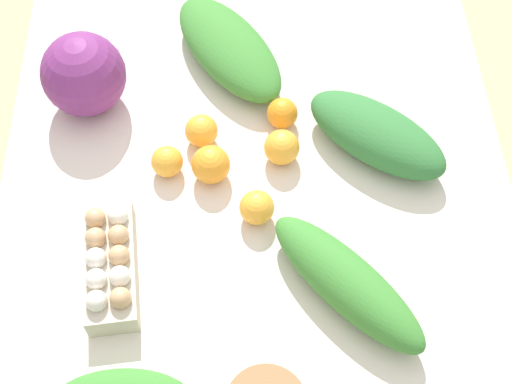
{
  "coord_description": "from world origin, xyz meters",
  "views": [
    {
      "loc": [
        0.79,
        -0.03,
        2.02
      ],
      "look_at": [
        0.0,
        0.0,
        0.76
      ],
      "focal_mm": 50.0,
      "sensor_mm": 36.0,
      "label": 1
    }
  ],
  "objects_px": {
    "orange_3": "(282,147)",
    "greens_bunch_beet_tops": "(377,134)",
    "greens_bunch_chard": "(229,48)",
    "orange_4": "(167,161)",
    "cabbage_purple": "(84,74)",
    "orange_1": "(255,208)",
    "egg_carton": "(110,263)",
    "orange_2": "(201,131)",
    "greens_bunch_kale": "(347,282)",
    "orange_0": "(211,164)",
    "orange_5": "(282,113)"
  },
  "relations": [
    {
      "from": "greens_bunch_beet_tops",
      "to": "orange_4",
      "type": "xyz_separation_m",
      "value": [
        0.04,
        -0.45,
        -0.02
      ]
    },
    {
      "from": "greens_bunch_chard",
      "to": "greens_bunch_kale",
      "type": "height_order",
      "value": "greens_bunch_kale"
    },
    {
      "from": "greens_bunch_kale",
      "to": "orange_4",
      "type": "distance_m",
      "value": 0.46
    },
    {
      "from": "greens_bunch_beet_tops",
      "to": "orange_3",
      "type": "bearing_deg",
      "value": -84.66
    },
    {
      "from": "greens_bunch_chard",
      "to": "orange_2",
      "type": "distance_m",
      "value": 0.24
    },
    {
      "from": "orange_4",
      "to": "orange_5",
      "type": "bearing_deg",
      "value": 115.54
    },
    {
      "from": "egg_carton",
      "to": "orange_5",
      "type": "xyz_separation_m",
      "value": [
        -0.36,
        0.35,
        -0.01
      ]
    },
    {
      "from": "orange_5",
      "to": "cabbage_purple",
      "type": "bearing_deg",
      "value": -100.12
    },
    {
      "from": "cabbage_purple",
      "to": "orange_1",
      "type": "xyz_separation_m",
      "value": [
        0.32,
        0.37,
        -0.06
      ]
    },
    {
      "from": "greens_bunch_beet_tops",
      "to": "orange_5",
      "type": "bearing_deg",
      "value": -111.03
    },
    {
      "from": "greens_bunch_beet_tops",
      "to": "orange_3",
      "type": "distance_m",
      "value": 0.21
    },
    {
      "from": "greens_bunch_chard",
      "to": "greens_bunch_beet_tops",
      "type": "height_order",
      "value": "greens_bunch_beet_tops"
    },
    {
      "from": "orange_2",
      "to": "orange_3",
      "type": "xyz_separation_m",
      "value": [
        0.05,
        0.17,
        0.0
      ]
    },
    {
      "from": "greens_bunch_chard",
      "to": "orange_4",
      "type": "bearing_deg",
      "value": -23.86
    },
    {
      "from": "egg_carton",
      "to": "greens_bunch_kale",
      "type": "relative_size",
      "value": 0.71
    },
    {
      "from": "orange_4",
      "to": "egg_carton",
      "type": "bearing_deg",
      "value": -22.87
    },
    {
      "from": "cabbage_purple",
      "to": "orange_5",
      "type": "xyz_separation_m",
      "value": [
        0.08,
        0.44,
        -0.06
      ]
    },
    {
      "from": "egg_carton",
      "to": "orange_2",
      "type": "xyz_separation_m",
      "value": [
        -0.32,
        0.17,
        -0.01
      ]
    },
    {
      "from": "greens_bunch_chard",
      "to": "orange_0",
      "type": "xyz_separation_m",
      "value": [
        0.33,
        -0.04,
        -0.01
      ]
    },
    {
      "from": "greens_bunch_beet_tops",
      "to": "orange_1",
      "type": "bearing_deg",
      "value": -58.23
    },
    {
      "from": "greens_bunch_chard",
      "to": "orange_4",
      "type": "relative_size",
      "value": 5.48
    },
    {
      "from": "orange_0",
      "to": "orange_4",
      "type": "relative_size",
      "value": 1.21
    },
    {
      "from": "greens_bunch_chard",
      "to": "orange_3",
      "type": "bearing_deg",
      "value": 20.91
    },
    {
      "from": "cabbage_purple",
      "to": "greens_bunch_kale",
      "type": "relative_size",
      "value": 0.5
    },
    {
      "from": "cabbage_purple",
      "to": "orange_3",
      "type": "xyz_separation_m",
      "value": [
        0.17,
        0.43,
        -0.05
      ]
    },
    {
      "from": "greens_bunch_kale",
      "to": "orange_5",
      "type": "bearing_deg",
      "value": -166.8
    },
    {
      "from": "greens_bunch_chard",
      "to": "orange_4",
      "type": "height_order",
      "value": "greens_bunch_chard"
    },
    {
      "from": "orange_0",
      "to": "orange_4",
      "type": "distance_m",
      "value": 0.1
    },
    {
      "from": "greens_bunch_chard",
      "to": "orange_3",
      "type": "relative_size",
      "value": 4.83
    },
    {
      "from": "orange_3",
      "to": "greens_bunch_beet_tops",
      "type": "bearing_deg",
      "value": 95.34
    },
    {
      "from": "cabbage_purple",
      "to": "orange_4",
      "type": "xyz_separation_m",
      "value": [
        0.2,
        0.18,
        -0.06
      ]
    },
    {
      "from": "egg_carton",
      "to": "greens_bunch_chard",
      "type": "xyz_separation_m",
      "value": [
        -0.55,
        0.24,
        0.0
      ]
    },
    {
      "from": "cabbage_purple",
      "to": "orange_3",
      "type": "relative_size",
      "value": 2.42
    },
    {
      "from": "orange_0",
      "to": "orange_2",
      "type": "height_order",
      "value": "orange_0"
    },
    {
      "from": "egg_carton",
      "to": "greens_bunch_beet_tops",
      "type": "xyz_separation_m",
      "value": [
        -0.29,
        0.55,
        0.01
      ]
    },
    {
      "from": "orange_2",
      "to": "greens_bunch_beet_tops",
      "type": "bearing_deg",
      "value": 84.99
    },
    {
      "from": "egg_carton",
      "to": "orange_0",
      "type": "bearing_deg",
      "value": 133.68
    },
    {
      "from": "orange_3",
      "to": "orange_4",
      "type": "bearing_deg",
      "value": -84.21
    },
    {
      "from": "orange_2",
      "to": "orange_4",
      "type": "distance_m",
      "value": 0.11
    },
    {
      "from": "greens_bunch_beet_tops",
      "to": "orange_0",
      "type": "height_order",
      "value": "greens_bunch_beet_tops"
    },
    {
      "from": "greens_bunch_kale",
      "to": "orange_2",
      "type": "relative_size",
      "value": 5.17
    },
    {
      "from": "orange_1",
      "to": "egg_carton",
      "type": "bearing_deg",
      "value": -67.23
    },
    {
      "from": "greens_bunch_kale",
      "to": "orange_2",
      "type": "bearing_deg",
      "value": -143.63
    },
    {
      "from": "orange_0",
      "to": "orange_5",
      "type": "bearing_deg",
      "value": 130.72
    },
    {
      "from": "cabbage_purple",
      "to": "egg_carton",
      "type": "distance_m",
      "value": 0.45
    },
    {
      "from": "greens_bunch_beet_tops",
      "to": "greens_bunch_kale",
      "type": "relative_size",
      "value": 0.88
    },
    {
      "from": "greens_bunch_kale",
      "to": "cabbage_purple",
      "type": "bearing_deg",
      "value": -133.05
    },
    {
      "from": "greens_bunch_kale",
      "to": "orange_1",
      "type": "height_order",
      "value": "greens_bunch_kale"
    },
    {
      "from": "orange_2",
      "to": "greens_bunch_kale",
      "type": "bearing_deg",
      "value": 36.37
    },
    {
      "from": "cabbage_purple",
      "to": "orange_0",
      "type": "bearing_deg",
      "value": 52.2
    }
  ]
}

